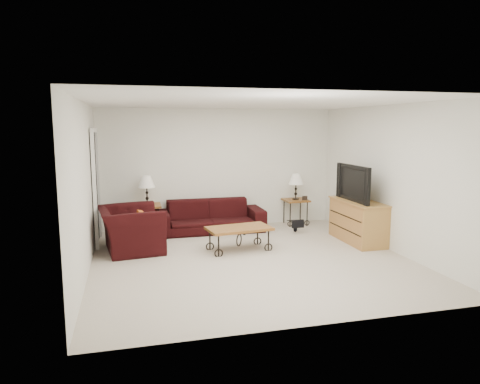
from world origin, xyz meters
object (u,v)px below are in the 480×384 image
(side_table_left, at_px, (148,219))
(lamp_right, at_px, (296,187))
(coffee_table, at_px, (239,239))
(television, at_px, (358,183))
(tv_stand, at_px, (358,221))
(side_table_right, at_px, (295,212))
(armchair, at_px, (131,229))
(backpack, at_px, (295,220))
(sofa, at_px, (210,216))
(lamp_left, at_px, (147,190))

(side_table_left, relative_size, lamp_right, 1.04)
(side_table_left, relative_size, coffee_table, 0.53)
(television, bearing_deg, tv_stand, 90.00)
(side_table_right, distance_m, armchair, 3.72)
(lamp_right, xyz_separation_m, backpack, (-0.26, -0.66, -0.60))
(side_table_right, xyz_separation_m, armchair, (-3.51, -1.22, 0.10))
(television, bearing_deg, armchair, -95.85)
(side_table_left, height_order, backpack, side_table_left)
(side_table_right, height_order, tv_stand, tv_stand)
(lamp_right, bearing_deg, side_table_left, -180.00)
(sofa, height_order, lamp_left, lamp_left)
(lamp_left, bearing_deg, side_table_left, 0.00)
(lamp_right, relative_size, backpack, 1.16)
(backpack, bearing_deg, side_table_right, 64.59)
(backpack, bearing_deg, lamp_left, 163.16)
(coffee_table, bearing_deg, backpack, 34.72)
(tv_stand, xyz_separation_m, backpack, (-0.85, 0.98, -0.15))
(lamp_right, distance_m, tv_stand, 1.80)
(armchair, bearing_deg, lamp_right, -78.22)
(side_table_left, xyz_separation_m, side_table_right, (3.17, 0.00, -0.01))
(side_table_left, distance_m, armchair, 1.27)
(sofa, height_order, television, television)
(lamp_left, relative_size, coffee_table, 0.53)
(lamp_left, bearing_deg, lamp_right, 0.00)
(coffee_table, bearing_deg, side_table_right, 44.33)
(side_table_left, distance_m, lamp_left, 0.58)
(tv_stand, distance_m, backpack, 1.30)
(armchair, bearing_deg, television, -103.24)
(sofa, bearing_deg, lamp_left, 171.71)
(side_table_left, height_order, tv_stand, tv_stand)
(side_table_left, xyz_separation_m, tv_stand, (3.76, -1.64, 0.10))
(side_table_right, bearing_deg, backpack, -111.35)
(sofa, relative_size, lamp_left, 3.76)
(side_table_left, bearing_deg, television, -23.66)
(armchair, bearing_deg, backpack, -87.61)
(lamp_left, height_order, lamp_right, lamp_left)
(side_table_right, bearing_deg, tv_stand, -70.17)
(side_table_right, height_order, backpack, side_table_right)
(armchair, height_order, television, television)
(side_table_right, distance_m, coffee_table, 2.37)
(coffee_table, xyz_separation_m, armchair, (-1.82, 0.43, 0.18))
(armchair, distance_m, tv_stand, 4.13)
(television, xyz_separation_m, backpack, (-0.83, 0.98, -0.86))
(sofa, bearing_deg, coffee_table, -80.75)
(lamp_left, distance_m, television, 4.09)
(armchair, bearing_deg, lamp_left, -23.04)
(side_table_right, bearing_deg, sofa, -174.69)
(coffee_table, bearing_deg, sofa, 99.25)
(side_table_right, bearing_deg, armchair, -160.83)
(side_table_left, height_order, lamp_left, lamp_left)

